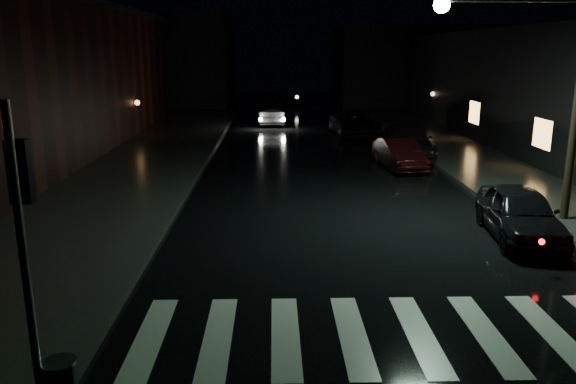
{
  "coord_description": "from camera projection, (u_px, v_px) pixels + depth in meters",
  "views": [
    {
      "loc": [
        1.02,
        -8.55,
        4.94
      ],
      "look_at": [
        1.35,
        4.59,
        1.6
      ],
      "focal_mm": 35.0,
      "sensor_mm": 36.0,
      "label": 1
    }
  ],
  "objects": [
    {
      "name": "ground",
      "position": [
        215.0,
        351.0,
        9.48
      ],
      "size": [
        120.0,
        120.0,
        0.0
      ],
      "primitive_type": "plane",
      "color": "black",
      "rests_on": "ground"
    },
    {
      "name": "sidewalk_left",
      "position": [
        127.0,
        172.0,
        22.9
      ],
      "size": [
        6.0,
        44.0,
        0.15
      ],
      "primitive_type": "cube",
      "color": "#282826",
      "rests_on": "ground"
    },
    {
      "name": "sidewalk_right",
      "position": [
        490.0,
        170.0,
        23.27
      ],
      "size": [
        4.0,
        44.0,
        0.15
      ],
      "primitive_type": "cube",
      "color": "#282826",
      "rests_on": "ground"
    },
    {
      "name": "building_far_left",
      "position": [
        154.0,
        60.0,
        51.84
      ],
      "size": [
        14.0,
        10.0,
        8.0
      ],
      "primitive_type": "cube",
      "color": "black",
      "rests_on": "ground"
    },
    {
      "name": "building_far_right",
      "position": [
        412.0,
        65.0,
        52.55
      ],
      "size": [
        14.0,
        10.0,
        7.0
      ],
      "primitive_type": "cube",
      "color": "black",
      "rests_on": "ground"
    },
    {
      "name": "crosswalk",
      "position": [
        386.0,
        334.0,
        10.03
      ],
      "size": [
        9.0,
        3.0,
        0.01
      ],
      "primitive_type": "cube",
      "color": "beige",
      "rests_on": "ground"
    },
    {
      "name": "signal_pole_corner",
      "position": [
        43.0,
        307.0,
        7.63
      ],
      "size": [
        0.68,
        0.61,
        4.2
      ],
      "color": "slate",
      "rests_on": "ground"
    },
    {
      "name": "utility_pole",
      "position": [
        559.0,
        63.0,
        15.34
      ],
      "size": [
        4.92,
        0.44,
        8.0
      ],
      "color": "black",
      "rests_on": "ground"
    },
    {
      "name": "parked_car_a",
      "position": [
        520.0,
        213.0,
        15.02
      ],
      "size": [
        2.09,
        4.25,
        1.39
      ],
      "primitive_type": "imported",
      "rotation": [
        0.0,
        0.0,
        -0.11
      ],
      "color": "black",
      "rests_on": "ground"
    },
    {
      "name": "parked_car_b",
      "position": [
        399.0,
        154.0,
        23.89
      ],
      "size": [
        1.71,
        3.96,
        1.27
      ],
      "primitive_type": "imported",
      "rotation": [
        0.0,
        0.0,
        0.1
      ],
      "color": "black",
      "rests_on": "ground"
    },
    {
      "name": "parked_car_c",
      "position": [
        407.0,
        141.0,
        26.54
      ],
      "size": [
        2.37,
        5.16,
        1.46
      ],
      "primitive_type": "imported",
      "rotation": [
        0.0,
        0.0,
        -0.06
      ],
      "color": "black",
      "rests_on": "ground"
    },
    {
      "name": "parked_car_d",
      "position": [
        355.0,
        123.0,
        33.07
      ],
      "size": [
        2.7,
        5.28,
        1.43
      ],
      "primitive_type": "imported",
      "rotation": [
        0.0,
        0.0,
        0.07
      ],
      "color": "black",
      "rests_on": "ground"
    },
    {
      "name": "oncoming_car",
      "position": [
        272.0,
        113.0,
        38.09
      ],
      "size": [
        1.7,
        4.78,
        1.57
      ],
      "primitive_type": "imported",
      "rotation": [
        0.0,
        0.0,
        3.13
      ],
      "color": "black",
      "rests_on": "ground"
    }
  ]
}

